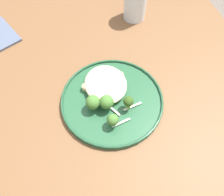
# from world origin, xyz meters

# --- Properties ---
(ground) EXTENTS (6.00, 6.00, 0.00)m
(ground) POSITION_xyz_m (0.00, 0.00, 0.00)
(ground) COLOR #665B51
(wooden_dining_table) EXTENTS (1.40, 1.00, 0.74)m
(wooden_dining_table) POSITION_xyz_m (0.00, 0.00, 0.66)
(wooden_dining_table) COLOR brown
(wooden_dining_table) RESTS_ON ground
(dinner_plate) EXTENTS (0.29, 0.29, 0.02)m
(dinner_plate) POSITION_xyz_m (-0.03, 0.01, 0.75)
(dinner_plate) COLOR #235133
(dinner_plate) RESTS_ON wooden_dining_table
(noodle_bed) EXTENTS (0.14, 0.12, 0.03)m
(noodle_bed) POSITION_xyz_m (-0.08, -0.00, 0.77)
(noodle_bed) COLOR beige
(noodle_bed) RESTS_ON dinner_plate
(seared_scallop_right_edge) EXTENTS (0.03, 0.03, 0.01)m
(seared_scallop_right_edge) POSITION_xyz_m (-0.08, 0.01, 0.76)
(seared_scallop_right_edge) COLOR #E5C689
(seared_scallop_right_edge) RESTS_ON dinner_plate
(seared_scallop_tilted_round) EXTENTS (0.03, 0.03, 0.01)m
(seared_scallop_tilted_round) POSITION_xyz_m (-0.05, -0.01, 0.76)
(seared_scallop_tilted_round) COLOR beige
(seared_scallop_tilted_round) RESTS_ON dinner_plate
(seared_scallop_on_noodles) EXTENTS (0.02, 0.02, 0.02)m
(seared_scallop_on_noodles) POSITION_xyz_m (-0.11, -0.01, 0.76)
(seared_scallop_on_noodles) COLOR #E5C689
(seared_scallop_on_noodles) RESTS_ON dinner_plate
(seared_scallop_left_edge) EXTENTS (0.02, 0.02, 0.02)m
(seared_scallop_left_edge) POSITION_xyz_m (-0.08, -0.06, 0.76)
(seared_scallop_left_edge) COLOR #E5C689
(seared_scallop_left_edge) RESTS_ON dinner_plate
(seared_scallop_half_hidden) EXTENTS (0.02, 0.02, 0.01)m
(seared_scallop_half_hidden) POSITION_xyz_m (-0.07, -0.03, 0.76)
(seared_scallop_half_hidden) COLOR #DBB77A
(seared_scallop_half_hidden) RESTS_ON dinner_plate
(seared_scallop_large_seared) EXTENTS (0.03, 0.03, 0.01)m
(seared_scallop_large_seared) POSITION_xyz_m (-0.10, 0.04, 0.76)
(seared_scallop_large_seared) COLOR #E5C689
(seared_scallop_large_seared) RESTS_ON dinner_plate
(seared_scallop_tiny_bay) EXTENTS (0.03, 0.03, 0.02)m
(seared_scallop_tiny_bay) POSITION_xyz_m (-0.12, 0.03, 0.76)
(seared_scallop_tiny_bay) COLOR #DBB77A
(seared_scallop_tiny_bay) RESTS_ON dinner_plate
(broccoli_floret_near_rim) EXTENTS (0.03, 0.03, 0.04)m
(broccoli_floret_near_rim) POSITION_xyz_m (0.05, -0.02, 0.78)
(broccoli_floret_near_rim) COLOR #89A356
(broccoli_floret_near_rim) RESTS_ON dinner_plate
(broccoli_floret_tall_stalk) EXTENTS (0.04, 0.04, 0.05)m
(broccoli_floret_tall_stalk) POSITION_xyz_m (-0.01, -0.02, 0.78)
(broccoli_floret_tall_stalk) COLOR #89A356
(broccoli_floret_tall_stalk) RESTS_ON dinner_plate
(broccoli_floret_center_pile) EXTENTS (0.03, 0.03, 0.05)m
(broccoli_floret_center_pile) POSITION_xyz_m (0.01, 0.04, 0.78)
(broccoli_floret_center_pile) COLOR #7A994C
(broccoli_floret_center_pile) RESTS_ON dinner_plate
(broccoli_floret_split_head) EXTENTS (0.04, 0.04, 0.05)m
(broccoli_floret_split_head) POSITION_xyz_m (-0.02, -0.05, 0.78)
(broccoli_floret_split_head) COLOR #7A994C
(broccoli_floret_split_head) RESTS_ON dinner_plate
(onion_sliver_short_strip) EXTENTS (0.04, 0.03, 0.00)m
(onion_sliver_short_strip) POSITION_xyz_m (0.01, 0.00, 0.75)
(onion_sliver_short_strip) COLOR silver
(onion_sliver_short_strip) RESTS_ON dinner_plate
(onion_sliver_long_sliver) EXTENTS (0.01, 0.05, 0.00)m
(onion_sliver_long_sliver) POSITION_xyz_m (0.05, 0.01, 0.75)
(onion_sliver_long_sliver) COLOR silver
(onion_sliver_long_sliver) RESTS_ON dinner_plate
(onion_sliver_pale_crescent) EXTENTS (0.01, 0.05, 0.00)m
(onion_sliver_pale_crescent) POSITION_xyz_m (0.01, 0.05, 0.75)
(onion_sliver_pale_crescent) COLOR silver
(onion_sliver_pale_crescent) RESTS_ON dinner_plate
(water_glass) EXTENTS (0.08, 0.08, 0.13)m
(water_glass) POSITION_xyz_m (-0.35, 0.19, 0.80)
(water_glass) COLOR silver
(water_glass) RESTS_ON wooden_dining_table
(folded_napkin) EXTENTS (0.17, 0.14, 0.01)m
(folded_napkin) POSITION_xyz_m (-0.40, -0.29, 0.74)
(folded_napkin) COLOR #4C566B
(folded_napkin) RESTS_ON wooden_dining_table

